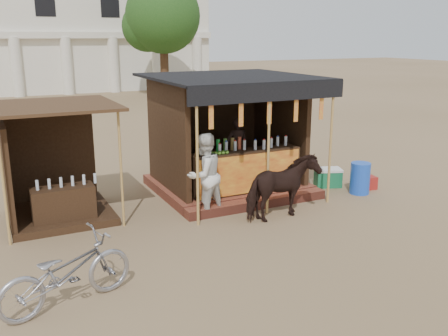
% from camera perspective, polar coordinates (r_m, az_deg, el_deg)
% --- Properties ---
extents(ground, '(120.00, 120.00, 0.00)m').
position_cam_1_polar(ground, '(9.04, 4.52, -9.11)').
color(ground, '#846B4C').
rests_on(ground, ground).
extents(main_stall, '(3.60, 3.61, 2.78)m').
position_cam_1_polar(main_stall, '(11.99, 0.66, 2.12)').
color(main_stall, brown).
rests_on(main_stall, ground).
extents(secondary_stall, '(2.40, 2.40, 2.38)m').
position_cam_1_polar(secondary_stall, '(10.75, -19.37, -1.18)').
color(secondary_stall, '#342113').
rests_on(secondary_stall, ground).
extents(cow, '(1.66, 0.94, 1.33)m').
position_cam_1_polar(cow, '(10.24, 6.67, -2.29)').
color(cow, black).
rests_on(cow, ground).
extents(motorbike, '(2.06, 1.18, 1.02)m').
position_cam_1_polar(motorbike, '(7.36, -17.57, -11.29)').
color(motorbike, '#96969E').
rests_on(motorbike, ground).
extents(bystander, '(1.02, 0.90, 1.76)m').
position_cam_1_polar(bystander, '(10.31, -2.26, -0.83)').
color(bystander, silver).
rests_on(bystander, ground).
extents(blue_barrel, '(0.47, 0.47, 0.75)m').
position_cam_1_polar(blue_barrel, '(12.34, 15.28, -1.13)').
color(blue_barrel, blue).
rests_on(blue_barrel, ground).
extents(red_crate, '(0.41, 0.44, 0.31)m').
position_cam_1_polar(red_crate, '(12.86, 16.00, -1.56)').
color(red_crate, maroon).
rests_on(red_crate, ground).
extents(cooler, '(0.76, 0.64, 0.46)m').
position_cam_1_polar(cooler, '(12.78, 11.79, -1.05)').
color(cooler, '#186D41').
rests_on(cooler, ground).
extents(background_building, '(26.00, 7.45, 8.18)m').
position_cam_1_polar(background_building, '(37.10, -23.39, 14.20)').
color(background_building, silver).
rests_on(background_building, ground).
extents(tree, '(4.50, 4.40, 7.00)m').
position_cam_1_polar(tree, '(30.92, -7.42, 16.56)').
color(tree, '#382314').
rests_on(tree, ground).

